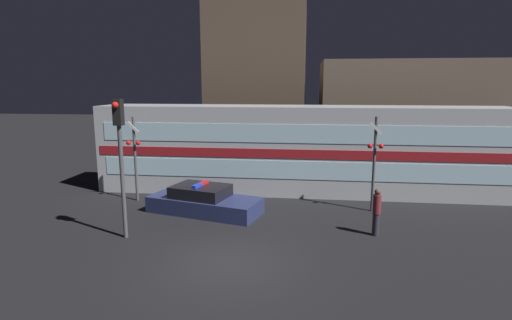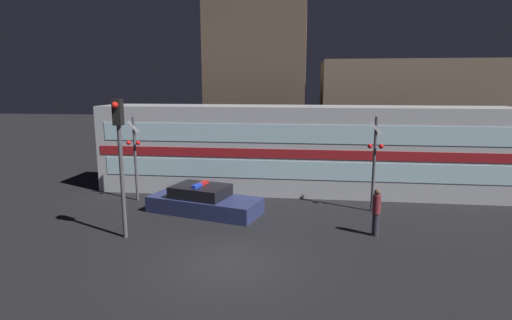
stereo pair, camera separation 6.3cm
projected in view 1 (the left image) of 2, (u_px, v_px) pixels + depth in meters
The scene contains 9 objects.
ground_plane at pixel (229, 263), 12.40m from camera, with size 120.00×120.00×0.00m, color black.
train at pixel (299, 149), 20.46m from camera, with size 20.56×2.88×4.42m.
police_car at pixel (204, 202), 17.29m from camera, with size 5.16×3.13×1.30m.
pedestrian at pixel (377, 212), 14.56m from camera, with size 0.30×0.30×1.77m.
crossing_signal_near at pixel (374, 160), 17.13m from camera, with size 0.67×0.29×4.15m.
crossing_signal_far at pixel (135, 155), 18.76m from camera, with size 0.67×0.29×4.01m.
traffic_light_corner at pixel (120, 147), 13.90m from camera, with size 0.30×0.46×4.99m.
building_left at pixel (258, 86), 28.49m from camera, with size 6.60×6.59×10.84m.
building_center at pixel (408, 114), 27.27m from camera, with size 11.93×6.52×7.02m.
Camera 1 is at (2.25, -11.41, 5.45)m, focal length 28.00 mm.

